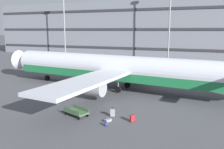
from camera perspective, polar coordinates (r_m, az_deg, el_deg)
ground_plane at (r=35.11m, az=3.59°, el=-3.71°), size 600.00×600.00×0.00m
terminal_structure at (r=83.98m, az=14.76°, el=10.36°), size 127.35×21.81×17.68m
airliner at (r=34.79m, az=1.21°, el=1.31°), size 40.65×33.01×10.54m
light_mast_far_left at (r=77.94m, az=-11.31°, el=12.89°), size 1.80×0.50×20.78m
light_mast_left at (r=66.38m, az=13.61°, el=14.21°), size 1.80×0.50×22.96m
suitcase_purple at (r=23.25m, az=4.84°, el=-10.34°), size 0.43×0.48×0.79m
suitcase_scuffed at (r=24.46m, az=0.16°, el=-9.09°), size 0.50×0.33×0.96m
suitcase_teal at (r=23.40m, az=-0.99°, el=-10.83°), size 0.65×0.79×0.23m
backpack_red at (r=22.27m, az=-1.39°, el=-11.71°), size 0.41×0.33×0.48m
baggage_cart at (r=25.01m, az=-8.51°, el=-8.75°), size 3.33×2.14×0.82m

